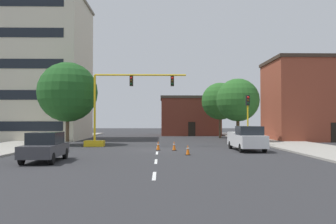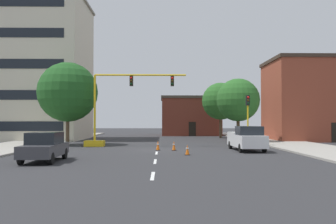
{
  "view_description": "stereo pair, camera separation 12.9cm",
  "coord_description": "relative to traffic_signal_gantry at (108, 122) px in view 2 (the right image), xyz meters",
  "views": [
    {
      "loc": [
        0.29,
        -29.8,
        2.46
      ],
      "look_at": [
        0.97,
        4.14,
        3.24
      ],
      "focal_mm": 38.14,
      "sensor_mm": 36.0,
      "label": 1
    },
    {
      "loc": [
        0.42,
        -29.81,
        2.46
      ],
      "look_at": [
        0.97,
        4.14,
        3.24
      ],
      "focal_mm": 38.14,
      "sensor_mm": 36.0,
      "label": 2
    }
  ],
  "objects": [
    {
      "name": "pickup_truck_white",
      "position": [
        11.94,
        -5.01,
        -1.3
      ],
      "size": [
        2.12,
        5.44,
        1.99
      ],
      "color": "white",
      "rests_on": "ground_plane"
    },
    {
      "name": "sidewalk_right",
      "position": [
        17.96,
        4.06,
        -2.2
      ],
      "size": [
        6.0,
        56.0,
        0.14
      ],
      "primitive_type": "cube",
      "color": "#9E998E",
      "rests_on": "ground_plane"
    },
    {
      "name": "traffic_light_pole_right",
      "position": [
        13.16,
        -0.5,
        1.26
      ],
      "size": [
        0.32,
        0.47,
        4.8
      ],
      "color": "yellow",
      "rests_on": "ground_plane"
    },
    {
      "name": "ground_plane",
      "position": [
        4.71,
        -3.94,
        -2.27
      ],
      "size": [
        160.0,
        160.0,
        0.0
      ],
      "primitive_type": "plane",
      "color": "#2D2D30"
    },
    {
      "name": "building_tall_left",
      "position": [
        -11.44,
        12.54,
        6.78
      ],
      "size": [
        13.47,
        11.74,
        18.08
      ],
      "color": "beige",
      "rests_on": "ground_plane"
    },
    {
      "name": "building_brick_center",
      "position": [
        9.8,
        25.54,
        0.9
      ],
      "size": [
        9.68,
        8.71,
        6.31
      ],
      "color": "brown",
      "rests_on": "ground_plane"
    },
    {
      "name": "lane_stripe_seg_2",
      "position": [
        4.71,
        -6.94,
        -2.27
      ],
      "size": [
        0.16,
        2.4,
        0.01
      ],
      "primitive_type": "cube",
      "color": "silver",
      "rests_on": "ground_plane"
    },
    {
      "name": "sedan_dark_gray_near_left",
      "position": [
        -1.89,
        -12.35,
        -1.38
      ],
      "size": [
        1.97,
        4.55,
        1.74
      ],
      "color": "#3D3D42",
      "rests_on": "ground_plane"
    },
    {
      "name": "traffic_cone_roadside_a",
      "position": [
        6.08,
        -4.78,
        -1.89
      ],
      "size": [
        0.36,
        0.36,
        0.78
      ],
      "color": "black",
      "rests_on": "ground_plane"
    },
    {
      "name": "traffic_cone_roadside_b",
      "position": [
        4.78,
        -4.56,
        -1.89
      ],
      "size": [
        0.36,
        0.36,
        0.78
      ],
      "color": "black",
      "rests_on": "ground_plane"
    },
    {
      "name": "building_row_right",
      "position": [
        24.39,
        9.48,
        2.68
      ],
      "size": [
        12.42,
        8.55,
        9.89
      ],
      "color": "brown",
      "rests_on": "ground_plane"
    },
    {
      "name": "sidewalk_left",
      "position": [
        -8.54,
        4.06,
        -2.2
      ],
      "size": [
        6.0,
        56.0,
        0.14
      ],
      "primitive_type": "cube",
      "color": "#9E998E",
      "rests_on": "ground_plane"
    },
    {
      "name": "lane_stripe_seg_0",
      "position": [
        4.71,
        -17.94,
        -2.27
      ],
      "size": [
        0.16,
        2.4,
        0.01
      ],
      "primitive_type": "cube",
      "color": "silver",
      "rests_on": "ground_plane"
    },
    {
      "name": "traffic_signal_gantry",
      "position": [
        0.0,
        0.0,
        0.0
      ],
      "size": [
        9.53,
        1.2,
        6.83
      ],
      "color": "yellow",
      "rests_on": "ground_plane"
    },
    {
      "name": "tree_right_far",
      "position": [
        13.27,
        15.76,
        2.83
      ],
      "size": [
        5.18,
        5.18,
        7.7
      ],
      "color": "brown",
      "rests_on": "ground_plane"
    },
    {
      "name": "traffic_cone_roadside_c",
      "position": [
        6.91,
        -8.56,
        -1.9
      ],
      "size": [
        0.36,
        0.36,
        0.75
      ],
      "color": "black",
      "rests_on": "ground_plane"
    },
    {
      "name": "tree_left_near",
      "position": [
        -4.28,
        1.84,
        2.99
      ],
      "size": [
        5.92,
        5.92,
        8.23
      ],
      "color": "brown",
      "rests_on": "ground_plane"
    },
    {
      "name": "tree_right_mid",
      "position": [
        13.55,
        5.64,
        2.43
      ],
      "size": [
        4.77,
        4.77,
        7.1
      ],
      "color": "#4C3823",
      "rests_on": "ground_plane"
    },
    {
      "name": "lane_stripe_seg_3",
      "position": [
        4.71,
        -1.44,
        -2.27
      ],
      "size": [
        0.16,
        2.4,
        0.01
      ],
      "primitive_type": "cube",
      "color": "silver",
      "rests_on": "ground_plane"
    },
    {
      "name": "lane_stripe_seg_1",
      "position": [
        4.71,
        -12.44,
        -2.27
      ],
      "size": [
        0.16,
        2.4,
        0.01
      ],
      "primitive_type": "cube",
      "color": "silver",
      "rests_on": "ground_plane"
    }
  ]
}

